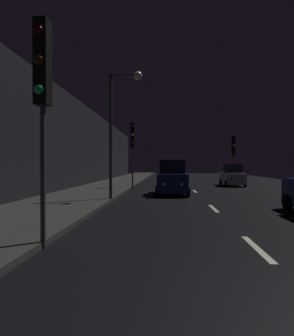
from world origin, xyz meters
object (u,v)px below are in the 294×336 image
at_px(traffic_light_far_right, 233,149).
at_px(car_approaching_headlights, 172,179).
at_px(car_parked_right_far, 232,176).
at_px(traffic_light_far_left, 133,141).
at_px(streetlamp_overhead, 120,115).
at_px(traffic_light_near_left, 42,81).

xyz_separation_m(traffic_light_far_right, car_approaching_headlights, (-6.31, -11.32, -2.44)).
distance_m(traffic_light_far_right, car_parked_right_far, 4.21).
bearing_deg(car_parked_right_far, traffic_light_far_left, 113.79).
height_order(traffic_light_far_right, streetlamp_overhead, streetlamp_overhead).
xyz_separation_m(traffic_light_far_right, traffic_light_far_left, (-9.31, -6.99, 0.35)).
xyz_separation_m(traffic_light_far_left, car_approaching_headlights, (3.00, -4.33, -2.79)).
bearing_deg(streetlamp_overhead, traffic_light_near_left, -92.51).
height_order(traffic_light_near_left, traffic_light_far_right, traffic_light_near_left).
distance_m(traffic_light_far_left, car_approaching_headlights, 5.96).
bearing_deg(car_approaching_headlights, traffic_light_far_right, 150.87).
bearing_deg(streetlamp_overhead, car_approaching_headlights, 55.70).
relative_size(traffic_light_near_left, car_parked_right_far, 1.33).
bearing_deg(traffic_light_far_left, car_approaching_headlights, 31.75).
distance_m(streetlamp_overhead, car_approaching_headlights, 5.92).
bearing_deg(traffic_light_near_left, traffic_light_far_left, -177.74).
bearing_deg(streetlamp_overhead, traffic_light_far_left, 91.95).
distance_m(traffic_light_far_right, streetlamp_overhead, 17.80).
xyz_separation_m(streetlamp_overhead, car_parked_right_far, (8.23, 12.07, -3.56)).
xyz_separation_m(traffic_light_far_right, car_parked_right_far, (-0.80, -3.24, -2.56)).
bearing_deg(traffic_light_far_left, traffic_light_far_right, 123.91).
height_order(traffic_light_far_right, car_approaching_headlights, traffic_light_far_right).
bearing_deg(traffic_light_near_left, traffic_light_far_right, 161.26).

